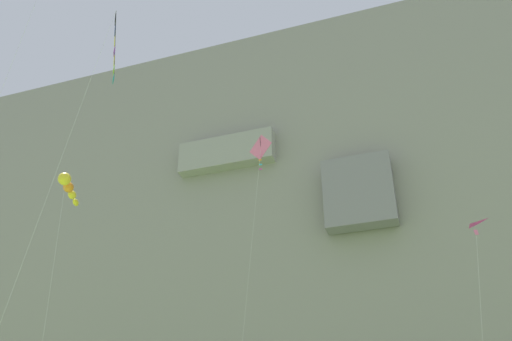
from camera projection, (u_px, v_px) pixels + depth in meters
cliff_face at (376, 248)px, 80.44m from camera, size 180.00×26.27×68.97m
kite_windsock_mid_right at (68, 187)px, 39.41m from camera, size 4.19×5.21×22.31m
kite_diamond_far_left at (260, 154)px, 52.55m from camera, size 3.34×2.27×32.77m
kite_delta_upper_left at (472, 238)px, 39.27m from camera, size 3.19×2.29×19.43m
kite_banner_high_center at (110, 60)px, 39.25m from camera, size 4.66×6.79×30.59m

